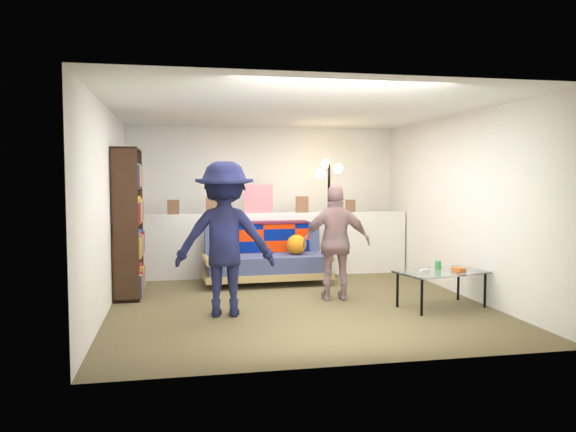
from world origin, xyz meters
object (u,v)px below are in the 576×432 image
object	(u,v)px
coffee_table	(442,274)
futon_sofa	(267,258)
person_right	(336,243)
bookshelf	(128,227)
person_left	(225,239)
floor_lamp	(328,193)

from	to	relation	value
coffee_table	futon_sofa	bearing A→B (deg)	132.98
futon_sofa	person_right	size ratio (longest dim) A/B	1.28
bookshelf	person_right	xyz separation A→B (m)	(2.62, -0.79, -0.17)
person_left	person_right	world-z (taller)	person_left
floor_lamp	person_left	size ratio (longest dim) A/B	1.06
bookshelf	coffee_table	distance (m)	4.05
floor_lamp	person_right	xyz separation A→B (m)	(-0.35, -1.66, -0.58)
futon_sofa	bookshelf	bearing A→B (deg)	-165.39
floor_lamp	person_left	xyz separation A→B (m)	(-1.81, -2.18, -0.44)
coffee_table	person_right	xyz separation A→B (m)	(-1.13, 0.66, 0.32)
coffee_table	person_left	distance (m)	2.63
coffee_table	person_right	size ratio (longest dim) A/B	0.79
floor_lamp	person_left	distance (m)	2.87
bookshelf	coffee_table	world-z (taller)	bookshelf
floor_lamp	person_left	bearing A→B (deg)	-129.57
futon_sofa	bookshelf	xyz separation A→B (m)	(-1.93, -0.50, 0.54)
bookshelf	coffee_table	size ratio (longest dim) A/B	1.68
bookshelf	person_left	distance (m)	1.75
bookshelf	coffee_table	bearing A→B (deg)	-21.06
person_right	floor_lamp	bearing A→B (deg)	-92.52
bookshelf	person_left	size ratio (longest dim) A/B	1.11
futon_sofa	person_left	world-z (taller)	person_left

